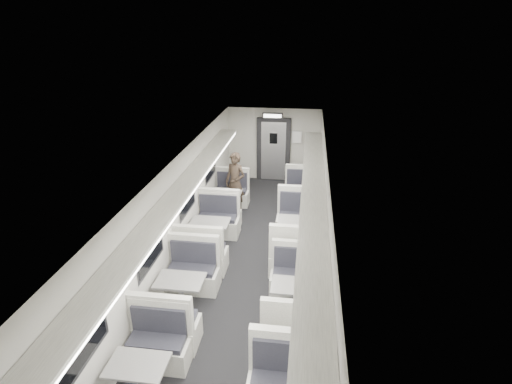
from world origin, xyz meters
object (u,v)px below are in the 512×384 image
(booth_left_d, at_px, (140,382))
(booth_left_a, at_px, (227,203))
(exit_sign, at_px, (273,116))
(booth_right_a, at_px, (301,201))
(booth_right_c, at_px, (294,301))
(booth_left_b, at_px, (210,236))
(passenger, at_px, (235,183))
(vestibule_door, at_px, (273,150))
(booth_left_c, at_px, (181,296))
(booth_right_b, at_px, (298,236))

(booth_left_d, bearing_deg, booth_left_a, 90.00)
(booth_left_a, height_order, exit_sign, exit_sign)
(booth_right_a, xyz_separation_m, booth_right_c, (0.00, -4.33, -0.01))
(booth_left_b, distance_m, passenger, 2.24)
(booth_left_b, relative_size, booth_right_a, 1.05)
(booth_left_d, bearing_deg, booth_left_b, 90.00)
(booth_left_b, xyz_separation_m, booth_right_a, (2.00, 2.29, -0.02))
(booth_left_b, bearing_deg, vestibule_door, 78.11)
(booth_left_b, distance_m, booth_left_c, 2.20)
(booth_right_b, bearing_deg, passenger, 132.20)
(booth_right_b, height_order, exit_sign, exit_sign)
(booth_right_a, height_order, exit_sign, exit_sign)
(booth_left_d, bearing_deg, passenger, 88.24)
(booth_right_c, distance_m, passenger, 4.62)
(booth_left_d, relative_size, vestibule_door, 0.93)
(booth_right_b, bearing_deg, booth_left_c, -129.91)
(vestibule_door, distance_m, exit_sign, 1.33)
(booth_left_b, distance_m, booth_right_a, 3.04)
(booth_right_b, relative_size, booth_right_c, 1.17)
(passenger, relative_size, vestibule_door, 0.81)
(booth_left_a, distance_m, booth_left_b, 1.88)
(booth_left_c, height_order, vestibule_door, vestibule_door)
(booth_left_c, relative_size, vestibule_door, 0.98)
(booth_left_c, distance_m, booth_right_a, 4.92)
(booth_left_a, relative_size, booth_right_b, 0.87)
(booth_left_d, distance_m, booth_right_a, 6.66)
(booth_left_a, height_order, booth_left_d, booth_left_a)
(booth_right_b, height_order, passenger, passenger)
(booth_right_c, relative_size, exit_sign, 3.15)
(booth_right_b, bearing_deg, booth_left_b, -174.49)
(passenger, distance_m, vestibule_door, 2.69)
(booth_left_a, relative_size, booth_left_d, 1.02)
(booth_left_c, bearing_deg, booth_right_a, 65.99)
(booth_right_a, xyz_separation_m, booth_right_b, (0.00, -2.10, 0.04))
(booth_left_a, bearing_deg, booth_left_d, -90.00)
(booth_right_b, distance_m, booth_right_c, 2.23)
(booth_left_a, bearing_deg, exit_sign, 67.19)
(booth_left_d, xyz_separation_m, booth_right_a, (2.00, 6.36, 0.02))
(booth_right_b, bearing_deg, booth_right_c, -90.00)
(booth_left_c, relative_size, booth_right_c, 1.05)
(booth_right_b, bearing_deg, booth_left_d, -115.16)
(booth_left_b, distance_m, vestibule_door, 4.90)
(exit_sign, bearing_deg, booth_left_d, -96.85)
(booth_left_d, bearing_deg, vestibule_door, 83.53)
(booth_left_c, bearing_deg, booth_left_b, 90.00)
(booth_left_b, bearing_deg, booth_left_a, 90.00)
(booth_left_a, bearing_deg, passenger, 57.62)
(booth_left_b, bearing_deg, booth_left_d, -90.00)
(booth_right_a, bearing_deg, vestibule_door, 112.15)
(booth_left_d, bearing_deg, exit_sign, 83.15)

